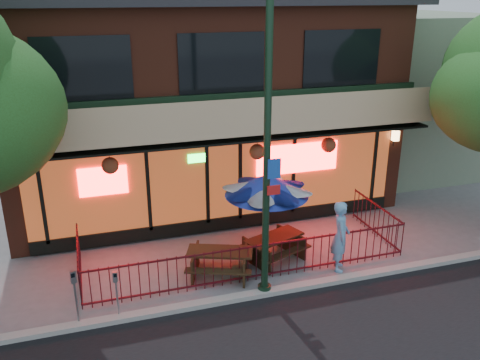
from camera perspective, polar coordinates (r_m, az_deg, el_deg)
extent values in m
plane|color=gray|center=(12.86, 2.12, -11.58)|extent=(80.00, 80.00, 0.00)
cube|color=#999993|center=(12.43, 2.91, -12.51)|extent=(80.00, 0.25, 0.12)
cube|color=#5E291B|center=(18.20, -5.40, 9.04)|extent=(12.00, 8.00, 6.50)
cube|color=#59230F|center=(14.87, -1.88, 0.08)|extent=(11.00, 0.06, 2.60)
cube|color=#FF0C0C|center=(15.39, 6.46, 2.45)|extent=(2.60, 0.04, 0.90)
cube|color=#FF0C0C|center=(14.20, -15.13, -0.13)|extent=(1.30, 0.04, 0.80)
cube|color=tan|center=(13.87, -1.43, 6.80)|extent=(12.20, 1.33, 1.26)
cube|color=black|center=(13.56, -17.19, 11.85)|extent=(2.40, 0.06, 1.60)
cube|color=black|center=(14.06, -2.04, 12.99)|extent=(2.40, 0.06, 1.60)
cube|color=black|center=(15.41, 11.33, 13.27)|extent=(2.40, 0.06, 1.60)
cube|color=black|center=(15.38, -1.79, -4.85)|extent=(11.00, 0.12, 0.40)
cube|color=#FFC672|center=(16.77, 17.06, 4.78)|extent=(0.18, 0.18, 0.32)
cube|color=slate|center=(22.33, 17.83, 9.62)|extent=(6.00, 7.00, 6.00)
cube|color=#470F17|center=(12.55, 1.87, -7.44)|extent=(8.40, 0.04, 0.04)
cube|color=#470F17|center=(12.96, 1.83, -10.69)|extent=(8.40, 0.04, 0.04)
cube|color=#470F17|center=(13.15, -17.81, -7.13)|extent=(0.04, 2.60, 0.04)
cube|color=#470F17|center=(15.34, 15.23, -2.82)|extent=(0.04, 2.60, 0.04)
cylinder|color=#470F17|center=(12.77, 1.85, -9.23)|extent=(0.02, 0.02, 1.00)
cylinder|color=black|center=(11.04, 3.05, 2.93)|extent=(0.16, 0.16, 7.00)
cylinder|color=black|center=(12.49, 2.75, -12.12)|extent=(0.32, 0.32, 0.20)
cube|color=#194CB2|center=(11.05, 3.87, 1.28)|extent=(0.30, 0.02, 0.45)
cube|color=red|center=(11.22, 3.81, -1.14)|extent=(0.30, 0.02, 0.22)
cube|color=#332312|center=(13.13, -5.06, -9.22)|extent=(0.48, 1.12, 0.67)
cube|color=#332312|center=(13.02, 0.58, -9.43)|extent=(0.48, 1.12, 0.67)
cube|color=#332312|center=(12.89, -2.27, -8.03)|extent=(1.77, 1.22, 0.05)
cube|color=#332312|center=(12.60, -2.48, -10.21)|extent=(1.62, 0.83, 0.05)
cube|color=#332312|center=(13.46, -2.04, -8.04)|extent=(1.62, 0.83, 0.05)
cube|color=black|center=(13.44, 1.83, -8.45)|extent=(0.45, 1.10, 0.66)
cube|color=black|center=(14.17, 5.74, -6.93)|extent=(0.45, 1.10, 0.66)
cube|color=black|center=(13.64, 3.87, -6.46)|extent=(1.73, 1.18, 0.05)
cube|color=black|center=(13.45, 5.24, -8.20)|extent=(1.59, 0.79, 0.04)
cube|color=black|center=(14.09, 2.52, -6.72)|extent=(1.59, 0.79, 0.04)
cylinder|color=gray|center=(13.50, 2.95, -4.45)|extent=(0.05, 0.05, 2.29)
cone|color=navy|center=(13.12, 3.03, -0.53)|extent=(2.18, 2.18, 0.57)
sphere|color=gray|center=(13.01, 3.06, 0.76)|extent=(0.10, 0.10, 0.10)
imported|color=#669FCC|center=(13.31, 11.21, -6.17)|extent=(0.69, 0.81, 1.89)
cylinder|color=#989BA0|center=(11.72, -13.60, -12.95)|extent=(0.04, 0.04, 0.96)
cube|color=#989BA0|center=(11.42, -13.84, -10.49)|extent=(0.12, 0.10, 0.24)
cube|color=black|center=(11.35, -13.85, -10.38)|extent=(0.07, 0.02, 0.09)
cylinder|color=gray|center=(11.69, -17.86, -13.10)|extent=(0.05, 0.05, 1.09)
cube|color=gray|center=(11.35, -18.23, -10.28)|extent=(0.14, 0.12, 0.28)
cube|color=black|center=(11.28, -18.26, -10.15)|extent=(0.08, 0.02, 0.10)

